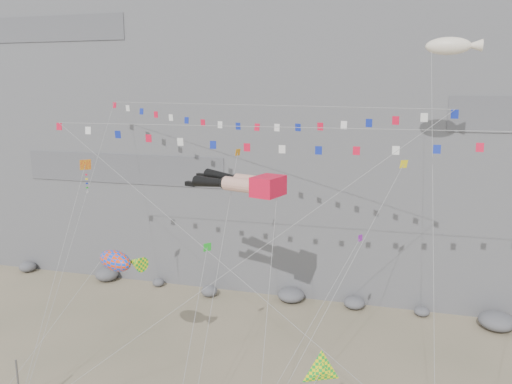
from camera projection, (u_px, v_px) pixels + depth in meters
cliff at (320, 45)px, 57.16m from camera, size 80.00×28.00×50.00m
talus_boulders at (291, 295)px, 47.95m from camera, size 60.00×3.00×1.20m
legs_kite at (243, 183)px, 35.14m from camera, size 9.11×15.68×18.71m
flag_banner_upper at (247, 105)px, 38.45m from camera, size 29.03×20.38×26.33m
flag_banner_lower at (301, 128)px, 32.72m from camera, size 36.68×8.29×22.22m
harlequin_kite at (85, 166)px, 36.19m from camera, size 1.70×9.90×17.14m
fish_windsock at (115, 261)px, 32.45m from camera, size 8.85×6.16×12.22m
delta_kite at (321, 372)px, 25.23m from camera, size 4.52×4.35×8.00m
blimp_windsock at (448, 47)px, 34.03m from camera, size 4.02×12.75×25.86m
small_kite_a at (237, 157)px, 37.00m from camera, size 1.63×13.96×20.38m
small_kite_b at (358, 242)px, 34.46m from camera, size 6.37×12.78×16.71m
small_kite_c at (207, 249)px, 32.88m from camera, size 2.00×10.90×14.16m
small_kite_d at (401, 169)px, 32.35m from camera, size 8.36×12.60×20.79m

